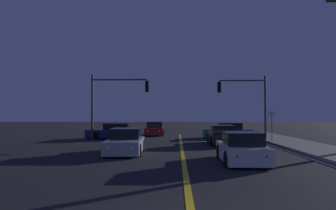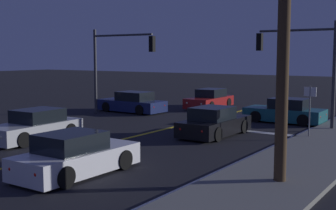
% 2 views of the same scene
% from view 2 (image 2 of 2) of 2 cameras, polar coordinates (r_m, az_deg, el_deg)
% --- Properties ---
extents(sidewalk_right, '(3.20, 37.19, 0.15)m').
position_cam_2_polar(sidewalk_right, '(12.66, 11.38, -10.31)').
color(sidewalk_right, slate).
rests_on(sidewalk_right, ground).
extents(lane_line_center, '(0.20, 35.12, 0.01)m').
position_cam_2_polar(lane_line_center, '(17.17, -13.88, -6.19)').
color(lane_line_center, gold).
rests_on(lane_line_center, ground).
extents(lane_line_edge_right, '(0.16, 35.12, 0.01)m').
position_cam_2_polar(lane_line_edge_right, '(13.46, 3.98, -9.50)').
color(lane_line_edge_right, white).
rests_on(lane_line_edge_right, ground).
extents(stop_bar, '(6.28, 0.50, 0.01)m').
position_cam_2_polar(stop_bar, '(22.43, 8.80, -3.17)').
color(stop_bar, white).
rests_on(stop_bar, ground).
extents(car_distant_tail_teal, '(4.26, 1.96, 1.34)m').
position_cam_2_polar(car_distant_tail_teal, '(25.52, 14.68, -0.85)').
color(car_distant_tail_teal, '#195960').
rests_on(car_distant_tail_teal, ground).
extents(car_mid_block_white, '(1.88, 4.17, 1.34)m').
position_cam_2_polar(car_mid_block_white, '(14.20, -11.65, -6.38)').
color(car_mid_block_white, silver).
rests_on(car_mid_block_white, ground).
extents(car_following_oncoming_black, '(1.89, 4.26, 1.34)m').
position_cam_2_polar(car_following_oncoming_black, '(20.74, 5.88, -2.29)').
color(car_following_oncoming_black, black).
rests_on(car_following_oncoming_black, ground).
extents(car_far_approaching_navy, '(4.62, 2.01, 1.34)m').
position_cam_2_polar(car_far_approaching_navy, '(29.27, -4.57, 0.23)').
color(car_far_approaching_navy, navy).
rests_on(car_far_approaching_navy, ground).
extents(car_lead_oncoming_silver, '(2.01, 4.36, 1.34)m').
position_cam_2_polar(car_lead_oncoming_silver, '(20.36, -16.53, -2.68)').
color(car_lead_oncoming_silver, '#B2B5BA').
rests_on(car_lead_oncoming_silver, ground).
extents(car_side_waiting_red, '(1.92, 4.44, 1.34)m').
position_cam_2_polar(car_side_waiting_red, '(31.59, 5.31, 0.67)').
color(car_side_waiting_red, maroon).
rests_on(car_side_waiting_red, ground).
extents(traffic_signal_near_right, '(4.06, 0.28, 5.32)m').
position_cam_2_polar(traffic_signal_near_right, '(23.41, 16.79, 5.79)').
color(traffic_signal_near_right, '#38383D').
rests_on(traffic_signal_near_right, ground).
extents(traffic_signal_far_left, '(4.64, 0.28, 5.27)m').
position_cam_2_polar(traffic_signal_far_left, '(27.50, -6.54, 6.06)').
color(traffic_signal_far_left, '#38383D').
rests_on(traffic_signal_far_left, ground).
extents(utility_pole_right, '(1.86, 0.34, 9.35)m').
position_cam_2_polar(utility_pole_right, '(12.85, 14.54, 11.32)').
color(utility_pole_right, '#42301E').
rests_on(utility_pole_right, ground).
extents(street_sign_corner, '(0.56, 0.12, 2.35)m').
position_cam_2_polar(street_sign_corner, '(20.49, 17.55, 0.18)').
color(street_sign_corner, slate).
rests_on(street_sign_corner, ground).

